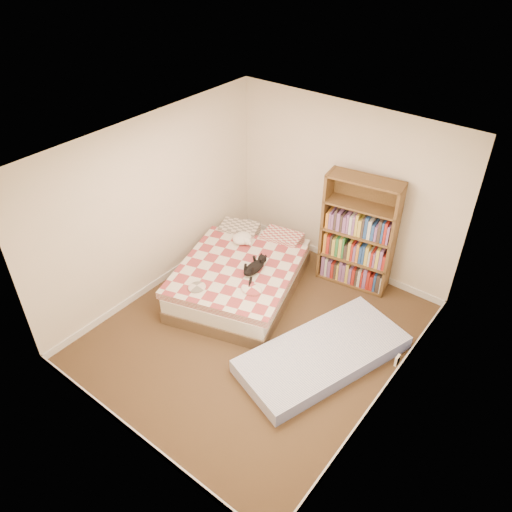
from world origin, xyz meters
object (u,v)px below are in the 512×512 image
Objects in this scene: bed at (243,275)px; black_cat at (256,267)px; bookshelf at (357,247)px; floor_mattress at (323,354)px; white_dog at (242,239)px.

black_cat reaches higher than bed.
bookshelf is 2.56× the size of black_cat.
bed reaches higher than floor_mattress.
floor_mattress is 2.12m from white_dog.
bed is 3.67× the size of black_cat.
bookshelf reaches higher than bed.
white_dog is at bearing 175.78° from floor_mattress.
black_cat reaches higher than white_dog.
bed is at bearing -144.15° from bookshelf.
floor_mattress is 5.30× the size of white_dog.
white_dog is at bearing 112.72° from bed.
bed is 6.13× the size of white_dog.
bed is 1.44× the size of bookshelf.
floor_mattress is (0.48, -1.60, -0.51)m from bookshelf.
black_cat is (-0.87, -1.21, -0.03)m from bookshelf.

